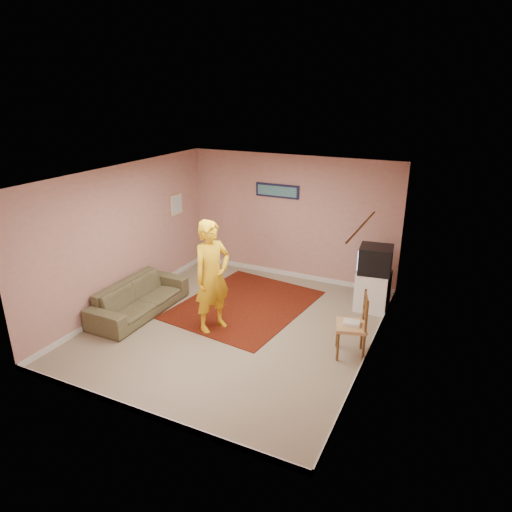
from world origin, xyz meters
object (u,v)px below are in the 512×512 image
at_px(chair_b, 352,318).
at_px(chair_a, 370,279).
at_px(crt_tv, 375,260).
at_px(sofa, 139,298).
at_px(person, 212,276).
at_px(tv_cabinet, 373,291).

bearing_deg(chair_b, chair_a, 167.00).
height_order(crt_tv, chair_a, crt_tv).
relative_size(sofa, person, 1.05).
xyz_separation_m(chair_a, person, (-2.16, -2.00, 0.42)).
relative_size(crt_tv, chair_b, 1.11).
bearing_deg(chair_a, tv_cabinet, -45.98).
distance_m(chair_a, chair_b, 1.83).
bearing_deg(chair_a, sofa, -142.07).
distance_m(crt_tv, person, 2.93).
height_order(chair_a, sofa, chair_a).
bearing_deg(chair_b, person, -102.45).
xyz_separation_m(tv_cabinet, chair_b, (0.03, -1.69, 0.26)).
xyz_separation_m(crt_tv, chair_a, (-0.09, 0.13, -0.44)).
bearing_deg(chair_a, chair_b, -77.92).
xyz_separation_m(chair_b, sofa, (-3.78, -0.27, -0.33)).
bearing_deg(chair_b, crt_tv, 164.33).
xyz_separation_m(chair_b, person, (-2.29, -0.18, 0.33)).
height_order(chair_a, chair_b, chair_b).
bearing_deg(tv_cabinet, chair_a, 125.84).
bearing_deg(sofa, person, -86.23).
bearing_deg(person, crt_tv, -27.54).
distance_m(crt_tv, chair_a, 0.47).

